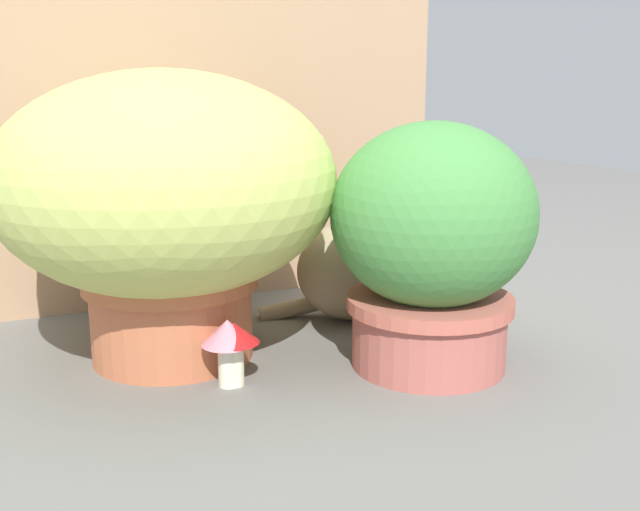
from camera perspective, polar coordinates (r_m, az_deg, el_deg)
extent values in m
plane|color=slate|center=(1.37, -1.52, -8.16)|extent=(6.00, 6.00, 0.00)
cube|color=tan|center=(1.73, -8.99, 8.83)|extent=(1.16, 0.03, 0.75)
cylinder|color=#BF6744|center=(1.40, -11.38, -4.57)|extent=(0.30, 0.30, 0.16)
cylinder|color=#BF663F|center=(1.38, -11.51, -1.90)|extent=(0.32, 0.32, 0.02)
ellipsoid|color=#BCC962|center=(1.35, -11.85, 5.55)|extent=(0.61, 0.61, 0.40)
cylinder|color=#B35E53|center=(1.35, 8.42, -5.78)|extent=(0.28, 0.28, 0.13)
cylinder|color=#BB5E4D|center=(1.33, 8.50, -3.60)|extent=(0.30, 0.30, 0.02)
ellipsoid|color=#488E42|center=(1.29, 8.73, 3.12)|extent=(0.36, 0.36, 0.32)
ellipsoid|color=tan|center=(1.58, 2.87, -1.13)|extent=(0.29, 0.22, 0.22)
ellipsoid|color=beige|center=(1.61, 6.24, -1.34)|extent=(0.09, 0.11, 0.11)
sphere|color=tan|center=(1.59, 6.80, 3.11)|extent=(0.13, 0.13, 0.11)
cone|color=tan|center=(1.61, 6.53, 5.45)|extent=(0.04, 0.04, 0.04)
cone|color=tan|center=(1.55, 7.20, 5.16)|extent=(0.04, 0.04, 0.04)
cylinder|color=tan|center=(1.62, -1.56, -3.98)|extent=(0.19, 0.07, 0.07)
cylinder|color=#EBE6C2|center=(1.26, -6.59, -8.34)|extent=(0.03, 0.03, 0.08)
cone|color=red|center=(1.24, -6.66, -5.96)|extent=(0.09, 0.09, 0.03)
cylinder|color=silver|center=(1.26, -7.11, -8.41)|extent=(0.03, 0.03, 0.07)
cone|color=pink|center=(1.24, -7.18, -5.89)|extent=(0.09, 0.09, 0.04)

